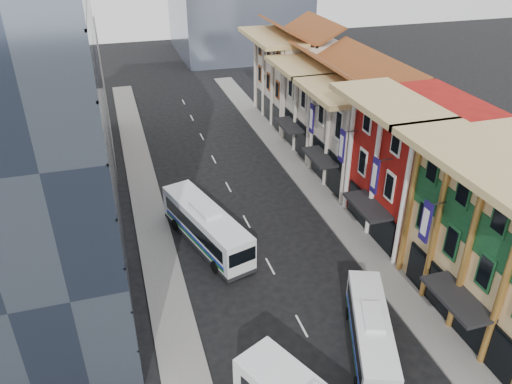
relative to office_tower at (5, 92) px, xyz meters
name	(u,v)px	position (x,y,z in m)	size (l,w,h in m)	color
sidewalk_right	(331,207)	(25.50, 3.00, -14.93)	(3.00, 90.00, 0.15)	slate
sidewalk_left	(154,236)	(8.50, 3.00, -14.93)	(3.00, 90.00, 0.15)	slate
shophouse_red	(419,167)	(31.00, -2.00, -9.00)	(8.00, 10.00, 12.00)	maroon
shophouse_cream_near	(365,137)	(31.00, 7.50, -10.00)	(8.00, 9.00, 10.00)	beige
shophouse_cream_mid	(329,108)	(31.00, 16.50, -10.00)	(8.00, 9.00, 10.00)	beige
shophouse_cream_far	(297,79)	(31.00, 27.00, -9.50)	(8.00, 12.00, 11.00)	beige
office_tower	(5,92)	(0.00, 0.00, 0.00)	(12.00, 26.00, 30.00)	#384359
office_block_far	(59,98)	(1.00, 23.00, -8.00)	(10.00, 18.00, 14.00)	gray
bus_left_far	(206,226)	(12.75, 0.55, -13.12)	(2.74, 11.71, 3.76)	white
bus_right	(371,333)	(20.39, -14.30, -13.46)	(2.25, 9.62, 3.09)	white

